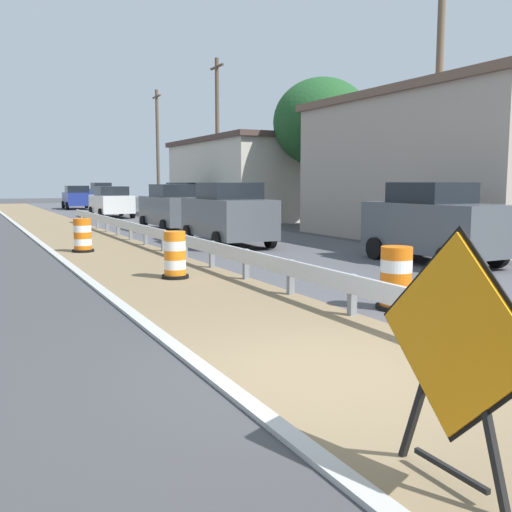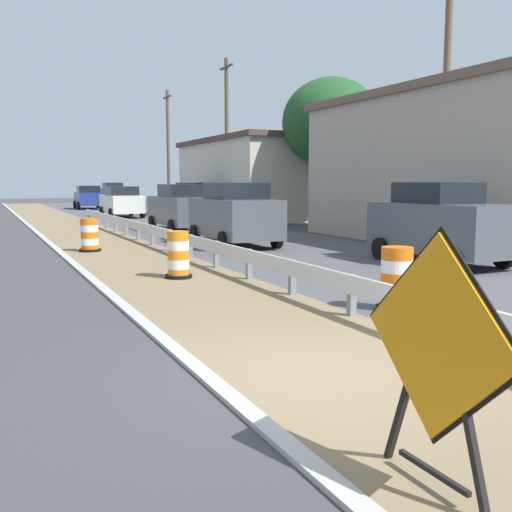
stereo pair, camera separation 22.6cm
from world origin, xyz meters
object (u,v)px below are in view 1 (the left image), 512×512
object	(u,v)px
car_distant_b	(172,208)
car_trailing_near_lane	(186,202)
car_trailing_far_lane	(111,202)
warning_sign_diamond	(454,348)
car_distant_a	(434,223)
utility_pole_mid	(217,137)
traffic_barrel_nearest	(396,281)
car_lead_far_lane	(227,214)
utility_pole_far	(158,149)
car_lead_near_lane	(77,197)
traffic_barrel_mid	(83,237)
traffic_barrel_close	(175,257)
car_mid_far_lane	(102,194)
utility_pole_near	(438,105)

from	to	relation	value
car_distant_b	car_trailing_near_lane	bearing A→B (deg)	-24.93
car_trailing_far_lane	warning_sign_diamond	bearing A→B (deg)	171.45
car_distant_a	utility_pole_mid	distance (m)	20.75
warning_sign_diamond	traffic_barrel_nearest	bearing A→B (deg)	-126.17
warning_sign_diamond	car_lead_far_lane	xyz separation A→B (m)	(5.23, 15.99, 0.05)
car_trailing_far_lane	utility_pole_far	bearing A→B (deg)	-39.13
car_lead_near_lane	utility_pole_mid	bearing A→B (deg)	-161.72
traffic_barrel_mid	utility_pole_far	distance (m)	26.60
traffic_barrel_mid	utility_pole_far	xyz separation A→B (m)	(9.99, 24.29, 4.19)
car_trailing_near_lane	utility_pole_mid	xyz separation A→B (m)	(2.10, 0.28, 3.74)
traffic_barrel_nearest	car_lead_near_lane	size ratio (longest dim) A/B	0.27
traffic_barrel_close	car_lead_near_lane	bearing A→B (deg)	83.68
warning_sign_diamond	traffic_barrel_mid	bearing A→B (deg)	-91.13
car_trailing_near_lane	car_mid_far_lane	world-z (taller)	car_trailing_near_lane
car_trailing_near_lane	warning_sign_diamond	bearing A→B (deg)	-17.93
utility_pole_mid	car_mid_far_lane	bearing A→B (deg)	94.37
car_lead_far_lane	utility_pole_near	size ratio (longest dim) A/B	0.52
utility_pole_mid	car_trailing_far_lane	bearing A→B (deg)	136.67
warning_sign_diamond	car_distant_b	world-z (taller)	car_distant_b
car_trailing_near_lane	car_lead_far_lane	distance (m)	13.63
utility_pole_mid	utility_pole_far	distance (m)	10.98
car_trailing_near_lane	utility_pole_near	distance (m)	17.99
traffic_barrel_close	car_distant_a	bearing A→B (deg)	-5.52
car_distant_b	car_distant_a	bearing A→B (deg)	-167.36
car_distant_a	utility_pole_mid	world-z (taller)	utility_pole_mid
car_distant_b	car_mid_far_lane	bearing A→B (deg)	-6.39
traffic_barrel_close	car_lead_far_lane	distance (m)	7.29
car_trailing_far_lane	car_distant_a	world-z (taller)	car_distant_a
car_mid_far_lane	utility_pole_far	world-z (taller)	utility_pole_far
car_distant_a	car_mid_far_lane	bearing A→B (deg)	178.58
traffic_barrel_close	utility_pole_far	bearing A→B (deg)	73.54
warning_sign_diamond	car_distant_a	world-z (taller)	car_distant_a
car_trailing_near_lane	car_mid_far_lane	distance (m)	24.23
traffic_barrel_nearest	car_trailing_near_lane	world-z (taller)	car_trailing_near_lane
traffic_barrel_close	utility_pole_far	distance (m)	32.16
car_mid_far_lane	car_trailing_far_lane	xyz separation A→B (m)	(-3.39, -19.02, -0.09)
traffic_barrel_mid	utility_pole_far	size ratio (longest dim) A/B	0.12
car_distant_a	car_distant_b	size ratio (longest dim) A/B	0.90
car_lead_near_lane	utility_pole_far	xyz separation A→B (m)	(4.91, -6.62, 3.71)
car_mid_far_lane	car_trailing_far_lane	size ratio (longest dim) A/B	0.88
traffic_barrel_close	car_mid_far_lane	distance (m)	44.19
car_distant_b	utility_pole_near	size ratio (longest dim) A/B	0.52
traffic_barrel_mid	utility_pole_near	distance (m)	12.18
warning_sign_diamond	utility_pole_mid	world-z (taller)	utility_pole_mid
warning_sign_diamond	car_lead_far_lane	world-z (taller)	car_lead_far_lane
traffic_barrel_nearest	car_mid_far_lane	world-z (taller)	car_mid_far_lane
traffic_barrel_nearest	traffic_barrel_mid	size ratio (longest dim) A/B	1.04
traffic_barrel_mid	utility_pole_mid	bearing A→B (deg)	52.40
utility_pole_far	traffic_barrel_close	bearing A→B (deg)	-106.46
car_trailing_near_lane	car_distant_a	world-z (taller)	car_distant_a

